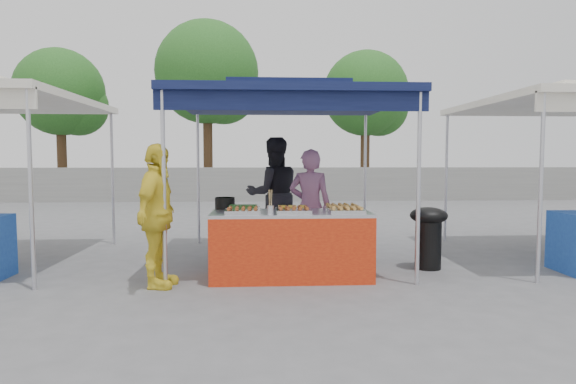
{
  "coord_description": "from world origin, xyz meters",
  "views": [
    {
      "loc": [
        -0.36,
        -6.12,
        1.52
      ],
      "look_at": [
        0.0,
        0.6,
        1.05
      ],
      "focal_mm": 30.0,
      "sensor_mm": 36.0,
      "label": 1
    }
  ],
  "objects_px": {
    "cooking_pot": "(225,203)",
    "vendor_woman": "(310,207)",
    "vendor_table": "(291,245)",
    "wok_burner": "(428,232)",
    "helper_man": "(274,195)",
    "customer_person": "(157,216)"
  },
  "relations": [
    {
      "from": "cooking_pot",
      "to": "vendor_woman",
      "type": "relative_size",
      "value": 0.16
    },
    {
      "from": "vendor_table",
      "to": "cooking_pot",
      "type": "bearing_deg",
      "value": 156.06
    },
    {
      "from": "wok_burner",
      "to": "helper_man",
      "type": "distance_m",
      "value": 2.54
    },
    {
      "from": "helper_man",
      "to": "customer_person",
      "type": "xyz_separation_m",
      "value": [
        -1.42,
        -2.14,
        -0.08
      ]
    },
    {
      "from": "vendor_table",
      "to": "wok_burner",
      "type": "relative_size",
      "value": 2.33
    },
    {
      "from": "helper_man",
      "to": "customer_person",
      "type": "height_order",
      "value": "helper_man"
    },
    {
      "from": "cooking_pot",
      "to": "helper_man",
      "type": "bearing_deg",
      "value": 64.25
    },
    {
      "from": "cooking_pot",
      "to": "wok_burner",
      "type": "bearing_deg",
      "value": 0.98
    },
    {
      "from": "vendor_table",
      "to": "cooking_pot",
      "type": "height_order",
      "value": "cooking_pot"
    },
    {
      "from": "wok_burner",
      "to": "customer_person",
      "type": "xyz_separation_m",
      "value": [
        -3.52,
        -0.77,
        0.34
      ]
    },
    {
      "from": "cooking_pot",
      "to": "customer_person",
      "type": "distance_m",
      "value": 1.04
    },
    {
      "from": "cooking_pot",
      "to": "vendor_woman",
      "type": "height_order",
      "value": "vendor_woman"
    },
    {
      "from": "vendor_woman",
      "to": "wok_burner",
      "type": "bearing_deg",
      "value": -177.94
    },
    {
      "from": "wok_burner",
      "to": "vendor_woman",
      "type": "bearing_deg",
      "value": 169.46
    },
    {
      "from": "wok_burner",
      "to": "customer_person",
      "type": "height_order",
      "value": "customer_person"
    },
    {
      "from": "helper_man",
      "to": "customer_person",
      "type": "distance_m",
      "value": 2.57
    },
    {
      "from": "helper_man",
      "to": "wok_burner",
      "type": "bearing_deg",
      "value": 135.53
    },
    {
      "from": "wok_burner",
      "to": "helper_man",
      "type": "xyz_separation_m",
      "value": [
        -2.1,
        1.37,
        0.42
      ]
    },
    {
      "from": "vendor_table",
      "to": "vendor_woman",
      "type": "relative_size",
      "value": 1.21
    },
    {
      "from": "vendor_table",
      "to": "wok_burner",
      "type": "xyz_separation_m",
      "value": [
        1.92,
        0.43,
        0.08
      ]
    },
    {
      "from": "vendor_table",
      "to": "customer_person",
      "type": "bearing_deg",
      "value": -167.91
    },
    {
      "from": "customer_person",
      "to": "vendor_woman",
      "type": "bearing_deg",
      "value": -52.15
    }
  ]
}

